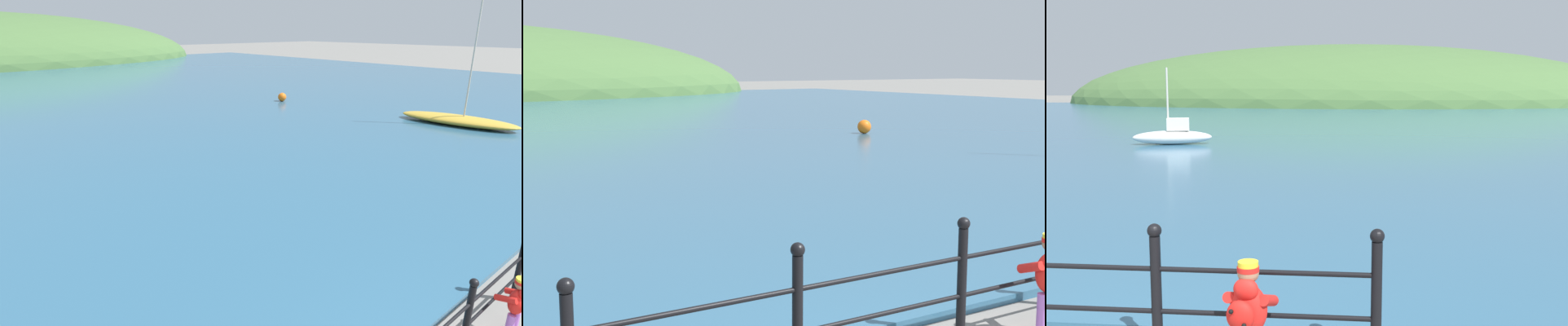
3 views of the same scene
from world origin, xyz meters
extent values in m
cube|color=#2D5B7A|center=(0.00, 32.00, 0.05)|extent=(80.00, 60.00, 0.10)
ellipsoid|color=#476B38|center=(0.00, 65.27, 0.00)|extent=(62.69, 34.48, 12.89)
cylinder|color=black|center=(0.51, 1.50, 0.55)|extent=(0.09, 0.09, 1.10)
sphere|color=black|center=(0.51, 1.50, 1.15)|extent=(0.12, 0.12, 0.12)
cylinder|color=black|center=(2.35, 1.50, 0.55)|extent=(0.09, 0.09, 1.10)
sphere|color=black|center=(2.35, 1.50, 1.15)|extent=(0.12, 0.12, 0.12)
cylinder|color=black|center=(-0.42, 1.50, 0.82)|extent=(5.53, 0.04, 0.04)
cylinder|color=black|center=(-0.42, 1.50, 0.45)|extent=(5.53, 0.04, 0.04)
ellipsoid|color=red|center=(1.36, 1.18, 0.62)|extent=(0.33, 0.26, 0.40)
ellipsoid|color=red|center=(1.35, 1.12, 0.80)|extent=(0.21, 0.14, 0.18)
cylinder|color=red|center=(1.22, 1.29, 0.67)|extent=(0.13, 0.32, 0.19)
cylinder|color=red|center=(1.50, 1.26, 0.67)|extent=(0.13, 0.32, 0.19)
sphere|color=#A37556|center=(1.36, 1.18, 0.92)|extent=(0.17, 0.17, 0.17)
cylinder|color=red|center=(1.36, 1.18, 0.94)|extent=(0.17, 0.17, 0.04)
cylinder|color=yellow|center=(1.36, 1.18, 0.98)|extent=(0.16, 0.16, 0.04)
ellipsoid|color=red|center=(1.33, 0.99, 0.64)|extent=(0.23, 0.16, 0.24)
sphere|color=black|center=(1.28, 0.93, 0.70)|extent=(0.04, 0.04, 0.04)
sphere|color=black|center=(1.38, 0.92, 0.59)|extent=(0.04, 0.04, 0.04)
ellipsoid|color=silver|center=(-4.87, 18.40, 0.35)|extent=(2.96, 1.46, 0.51)
cube|color=silver|center=(-4.66, 18.45, 0.84)|extent=(0.88, 0.61, 0.46)
cylinder|color=beige|center=(-5.00, 18.36, 1.75)|extent=(0.07, 0.07, 2.29)
camera|label=1|loc=(-4.61, -0.22, 4.36)|focal=28.00mm
camera|label=2|loc=(-4.41, -3.25, 2.61)|focal=50.00mm
camera|label=3|loc=(2.26, -3.30, 2.37)|focal=42.00mm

